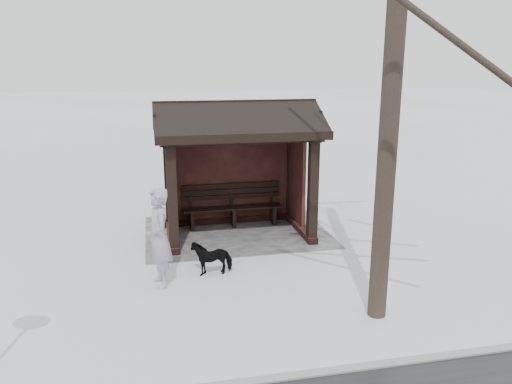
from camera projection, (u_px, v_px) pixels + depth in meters
ground at (238, 234)px, 11.60m from camera, size 120.00×120.00×0.00m
kerb at (312, 374)px, 6.39m from camera, size 120.00×0.15×0.06m
trampled_patch at (236, 231)px, 11.79m from camera, size 4.20×3.20×0.02m
bus_shelter at (236, 141)px, 11.20m from camera, size 3.60×2.40×3.09m
pedestrian at (159, 238)px, 8.76m from camera, size 0.55×0.72×1.79m
dog at (212, 257)px, 9.43m from camera, size 0.77×0.39×0.63m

